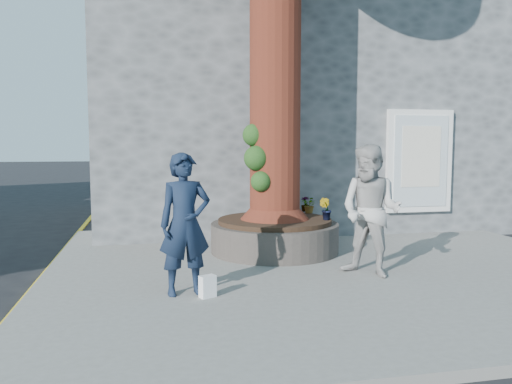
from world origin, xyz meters
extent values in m
plane|color=black|center=(0.00, 0.00, 0.00)|extent=(120.00, 120.00, 0.00)
cube|color=slate|center=(1.50, 1.00, 0.06)|extent=(9.00, 8.00, 0.12)
cube|color=yellow|center=(-3.05, 1.00, 0.00)|extent=(0.10, 30.00, 0.01)
cube|color=#4E5153|center=(2.50, 7.20, 3.00)|extent=(10.00, 8.00, 6.00)
cube|color=white|center=(4.30, 3.14, 1.70)|extent=(1.50, 0.12, 2.20)
cube|color=silver|center=(4.30, 3.08, 1.70)|extent=(1.25, 0.04, 1.95)
cube|color=silver|center=(4.30, 3.06, 1.80)|extent=(0.90, 0.02, 1.30)
cylinder|color=black|center=(0.80, 2.00, 0.38)|extent=(2.30, 2.30, 0.52)
cylinder|color=black|center=(0.80, 2.00, 0.68)|extent=(2.04, 2.04, 0.08)
cylinder|color=#471A11|center=(0.80, 2.00, 4.47)|extent=(0.90, 0.90, 7.50)
cone|color=#471A11|center=(0.80, 2.00, 1.07)|extent=(1.24, 1.24, 0.70)
sphere|color=#123612|center=(0.42, 1.80, 1.82)|extent=(0.44, 0.44, 0.44)
sphere|color=#123612|center=(0.48, 1.70, 1.42)|extent=(0.36, 0.36, 0.36)
sphere|color=#123612|center=(0.40, 1.92, 2.22)|extent=(0.40, 0.40, 0.40)
imported|color=#111C31|center=(-0.96, -0.28, 1.04)|extent=(0.73, 0.54, 1.83)
imported|color=#ACA8A5|center=(1.76, 0.07, 1.09)|extent=(1.17, 1.19, 1.94)
cube|color=white|center=(-0.70, -0.49, 0.26)|extent=(0.23, 0.19, 0.28)
imported|color=gray|center=(0.74, 2.56, 0.88)|extent=(0.20, 0.16, 0.33)
imported|color=gray|center=(1.65, 1.68, 0.91)|extent=(0.30, 0.30, 0.39)
imported|color=gray|center=(1.65, 2.85, 0.87)|extent=(0.17, 0.17, 0.30)
imported|color=gray|center=(1.65, 2.57, 0.88)|extent=(0.39, 0.39, 0.32)
camera|label=1|loc=(-1.39, -6.66, 2.04)|focal=35.00mm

